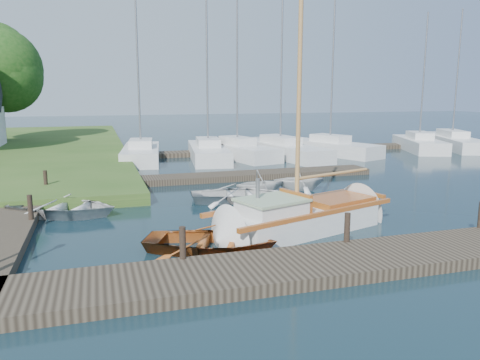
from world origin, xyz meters
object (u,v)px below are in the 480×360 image
object	(u,v)px
sailboat	(305,219)
marina_boat_2	(237,149)
mooring_post_2	(347,227)
dinghy	(211,238)
tender_d	(299,177)
marina_boat_0	(141,152)
tender_b	(260,181)
marina_boat_6	(419,143)
mooring_post_5	(46,180)
tender_a	(63,205)
marina_boat_7	(452,141)
mooring_post_1	(183,243)
mooring_post_4	(30,207)
marina_boat_4	(330,146)
marina_boat_3	(280,148)
tender_c	(236,192)
marina_boat_1	(208,151)

from	to	relation	value
sailboat	marina_boat_2	xyz separation A→B (m)	(2.82, 16.80, 0.24)
mooring_post_2	dinghy	world-z (taller)	mooring_post_2
tender_d	marina_boat_0	bearing A→B (deg)	34.87
mooring_post_2	tender_b	bearing A→B (deg)	88.16
marina_boat_0	marina_boat_6	world-z (taller)	marina_boat_0
mooring_post_5	dinghy	bearing A→B (deg)	-60.56
tender_d	marina_boat_2	world-z (taller)	marina_boat_2
tender_a	marina_boat_7	size ratio (longest dim) A/B	0.37
marina_boat_6	marina_boat_2	bearing A→B (deg)	110.15
marina_boat_2	marina_boat_6	world-z (taller)	marina_boat_2
mooring_post_2	marina_boat_7	xyz separation A→B (m)	(20.74, 19.76, -0.14)
mooring_post_1	mooring_post_4	xyz separation A→B (m)	(-4.00, 5.00, 0.00)
sailboat	dinghy	world-z (taller)	sailboat
mooring_post_1	dinghy	distance (m)	1.56
tender_d	marina_boat_4	xyz separation A→B (m)	(7.24, 10.83, -0.04)
marina_boat_3	marina_boat_6	world-z (taller)	marina_boat_3
tender_d	marina_boat_2	distance (m)	11.18
mooring_post_1	tender_c	bearing A→B (deg)	63.64
mooring_post_1	marina_boat_7	bearing A→B (deg)	38.05
dinghy	marina_boat_4	distance (m)	21.85
marina_boat_3	marina_boat_0	bearing A→B (deg)	79.26
sailboat	marina_boat_3	bearing A→B (deg)	52.36
mooring_post_2	sailboat	bearing A→B (deg)	94.18
mooring_post_4	marina_boat_3	distance (m)	19.90
tender_a	tender_b	world-z (taller)	tender_b
tender_b	marina_boat_0	distance (m)	12.27
tender_c	marina_boat_1	distance (m)	12.13
dinghy	tender_b	size ratio (longest dim) A/B	1.65
marina_boat_2	mooring_post_1	bearing A→B (deg)	145.41
mooring_post_5	tender_d	xyz separation A→B (m)	(10.67, -2.05, -0.09)
tender_c	tender_d	distance (m)	3.49
marina_boat_1	marina_boat_6	distance (m)	16.46
marina_boat_3	marina_boat_7	bearing A→B (deg)	-95.35
marina_boat_2	sailboat	bearing A→B (deg)	156.39
dinghy	marina_boat_7	xyz separation A→B (m)	(24.26, 18.59, 0.18)
dinghy	tender_b	distance (m)	7.54
marina_boat_7	marina_boat_6	bearing A→B (deg)	122.64
mooring_post_5	marina_boat_4	xyz separation A→B (m)	(17.91, 8.78, -0.13)
mooring_post_2	marina_boat_1	xyz separation A→B (m)	(0.57, 18.82, -0.13)
sailboat	marina_boat_0	world-z (taller)	marina_boat_0
mooring_post_5	marina_boat_1	xyz separation A→B (m)	(9.07, 8.82, -0.13)
tender_b	marina_boat_0	size ratio (longest dim) A/B	0.20
marina_boat_3	marina_boat_4	size ratio (longest dim) A/B	1.01
marina_boat_3	marina_boat_1	bearing A→B (deg)	82.98
mooring_post_5	sailboat	size ratio (longest dim) A/B	0.08
marina_boat_1	marina_boat_6	world-z (taller)	marina_boat_1
marina_boat_0	marina_boat_6	xyz separation A→B (m)	(20.72, -0.35, -0.01)
mooring_post_4	marina_boat_7	size ratio (longest dim) A/B	0.08
tender_a	dinghy	bearing A→B (deg)	-115.68
dinghy	marina_boat_3	bearing A→B (deg)	-3.64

